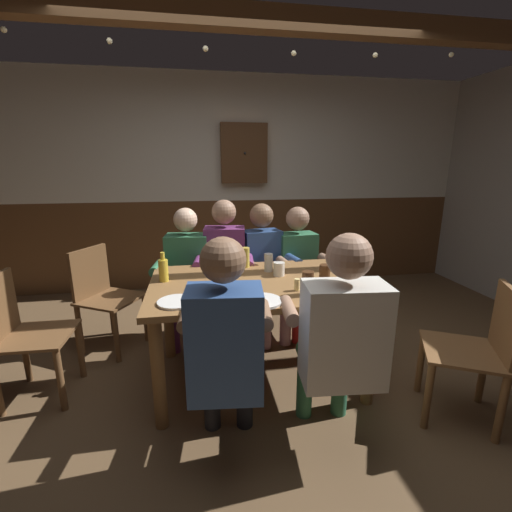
{
  "coord_description": "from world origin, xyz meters",
  "views": [
    {
      "loc": [
        -0.41,
        -2.14,
        1.57
      ],
      "look_at": [
        0.0,
        0.28,
        0.92
      ],
      "focal_mm": 24.75,
      "sensor_mm": 36.0,
      "label": 1
    }
  ],
  "objects_px": {
    "person_0": "(187,269)",
    "bottle_1": "(163,270)",
    "table_candle": "(297,285)",
    "plate_1": "(261,301)",
    "person_2": "(264,265)",
    "pint_glass_2": "(308,283)",
    "chair_empty_near_left": "(478,350)",
    "dining_table": "(258,296)",
    "pint_glass_1": "(246,257)",
    "person_4": "(226,345)",
    "pint_glass_0": "(269,262)",
    "pint_glass_5": "(220,266)",
    "person_5": "(340,335)",
    "chair_empty_near_right": "(23,333)",
    "pint_glass_4": "(325,273)",
    "person_1": "(225,264)",
    "condiment_caddy": "(213,291)",
    "chair_empty_far_end": "(103,295)",
    "person_3": "(299,264)",
    "pint_glass_3": "(279,269)",
    "wall_dart_cabinet": "(244,153)",
    "bottle_0": "(229,271)"
  },
  "relations": [
    {
      "from": "person_5",
      "to": "pint_glass_2",
      "type": "relative_size",
      "value": 8.13
    },
    {
      "from": "condiment_caddy",
      "to": "bottle_1",
      "type": "distance_m",
      "value": 0.47
    },
    {
      "from": "chair_empty_near_left",
      "to": "pint_glass_3",
      "type": "xyz_separation_m",
      "value": [
        -1.07,
        0.76,
        0.34
      ]
    },
    {
      "from": "wall_dart_cabinet",
      "to": "pint_glass_0",
      "type": "bearing_deg",
      "value": -92.1
    },
    {
      "from": "person_0",
      "to": "person_3",
      "type": "relative_size",
      "value": 1.01
    },
    {
      "from": "person_2",
      "to": "table_candle",
      "type": "distance_m",
      "value": 0.95
    },
    {
      "from": "person_3",
      "to": "plate_1",
      "type": "distance_m",
      "value": 1.25
    },
    {
      "from": "person_5",
      "to": "chair_empty_far_end",
      "type": "xyz_separation_m",
      "value": [
        -1.54,
        1.43,
        -0.22
      ]
    },
    {
      "from": "person_3",
      "to": "condiment_caddy",
      "type": "bearing_deg",
      "value": 42.71
    },
    {
      "from": "person_4",
      "to": "pint_glass_5",
      "type": "bearing_deg",
      "value": 93.7
    },
    {
      "from": "person_2",
      "to": "pint_glass_2",
      "type": "xyz_separation_m",
      "value": [
        0.08,
        -1.03,
        0.17
      ]
    },
    {
      "from": "plate_1",
      "to": "pint_glass_5",
      "type": "height_order",
      "value": "pint_glass_5"
    },
    {
      "from": "table_candle",
      "to": "pint_glass_5",
      "type": "bearing_deg",
      "value": 138.5
    },
    {
      "from": "person_5",
      "to": "bottle_0",
      "type": "distance_m",
      "value": 0.91
    },
    {
      "from": "bottle_1",
      "to": "pint_glass_0",
      "type": "relative_size",
      "value": 1.52
    },
    {
      "from": "person_1",
      "to": "condiment_caddy",
      "type": "height_order",
      "value": "person_1"
    },
    {
      "from": "person_1",
      "to": "table_candle",
      "type": "height_order",
      "value": "person_1"
    },
    {
      "from": "chair_empty_near_right",
      "to": "table_candle",
      "type": "relative_size",
      "value": 11.0
    },
    {
      "from": "person_4",
      "to": "person_0",
      "type": "bearing_deg",
      "value": 104.72
    },
    {
      "from": "bottle_1",
      "to": "pint_glass_4",
      "type": "bearing_deg",
      "value": -10.48
    },
    {
      "from": "chair_empty_near_right",
      "to": "person_3",
      "type": "bearing_deg",
      "value": 109.46
    },
    {
      "from": "chair_empty_near_left",
      "to": "plate_1",
      "type": "bearing_deg",
      "value": 105.97
    },
    {
      "from": "bottle_1",
      "to": "pint_glass_5",
      "type": "bearing_deg",
      "value": 11.13
    },
    {
      "from": "chair_empty_near_left",
      "to": "bottle_1",
      "type": "height_order",
      "value": "bottle_1"
    },
    {
      "from": "condiment_caddy",
      "to": "wall_dart_cabinet",
      "type": "bearing_deg",
      "value": 77.32
    },
    {
      "from": "person_0",
      "to": "pint_glass_0",
      "type": "bearing_deg",
      "value": 148.28
    },
    {
      "from": "pint_glass_0",
      "to": "pint_glass_2",
      "type": "height_order",
      "value": "pint_glass_2"
    },
    {
      "from": "chair_empty_far_end",
      "to": "pint_glass_5",
      "type": "height_order",
      "value": "pint_glass_5"
    },
    {
      "from": "person_5",
      "to": "pint_glass_5",
      "type": "xyz_separation_m",
      "value": [
        -0.56,
        0.93,
        0.13
      ]
    },
    {
      "from": "chair_empty_near_right",
      "to": "pint_glass_1",
      "type": "bearing_deg",
      "value": 103.44
    },
    {
      "from": "person_1",
      "to": "condiment_caddy",
      "type": "distance_m",
      "value": 0.96
    },
    {
      "from": "person_3",
      "to": "condiment_caddy",
      "type": "distance_m",
      "value": 1.27
    },
    {
      "from": "dining_table",
      "to": "pint_glass_1",
      "type": "relative_size",
      "value": 9.45
    },
    {
      "from": "person_1",
      "to": "chair_empty_far_end",
      "type": "height_order",
      "value": "person_1"
    },
    {
      "from": "pint_glass_5",
      "to": "wall_dart_cabinet",
      "type": "distance_m",
      "value": 2.12
    },
    {
      "from": "condiment_caddy",
      "to": "pint_glass_5",
      "type": "distance_m",
      "value": 0.42
    },
    {
      "from": "table_candle",
      "to": "pint_glass_5",
      "type": "height_order",
      "value": "pint_glass_5"
    },
    {
      "from": "dining_table",
      "to": "person_3",
      "type": "bearing_deg",
      "value": 54.53
    },
    {
      "from": "chair_empty_near_right",
      "to": "condiment_caddy",
      "type": "bearing_deg",
      "value": 79.91
    },
    {
      "from": "table_candle",
      "to": "plate_1",
      "type": "xyz_separation_m",
      "value": [
        -0.27,
        -0.16,
        -0.03
      ]
    },
    {
      "from": "person_5",
      "to": "bottle_1",
      "type": "relative_size",
      "value": 5.95
    },
    {
      "from": "dining_table",
      "to": "chair_empty_near_left",
      "type": "bearing_deg",
      "value": -27.85
    },
    {
      "from": "chair_empty_near_left",
      "to": "bottle_1",
      "type": "distance_m",
      "value": 2.08
    },
    {
      "from": "person_0",
      "to": "pint_glass_0",
      "type": "height_order",
      "value": "person_0"
    },
    {
      "from": "plate_1",
      "to": "pint_glass_3",
      "type": "relative_size",
      "value": 2.52
    },
    {
      "from": "chair_empty_near_left",
      "to": "table_candle",
      "type": "relative_size",
      "value": 11.0
    },
    {
      "from": "person_0",
      "to": "bottle_1",
      "type": "bearing_deg",
      "value": 83.49
    },
    {
      "from": "pint_glass_2",
      "to": "person_1",
      "type": "bearing_deg",
      "value": 112.91
    },
    {
      "from": "pint_glass_0",
      "to": "pint_glass_3",
      "type": "bearing_deg",
      "value": -65.8
    },
    {
      "from": "person_3",
      "to": "bottle_1",
      "type": "distance_m",
      "value": 1.33
    }
  ]
}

